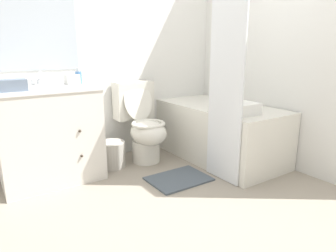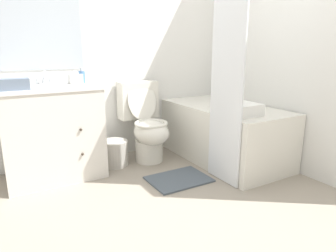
% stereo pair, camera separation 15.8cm
% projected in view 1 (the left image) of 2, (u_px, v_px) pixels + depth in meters
% --- Properties ---
extents(ground_plane, '(14.00, 14.00, 0.00)m').
position_uv_depth(ground_plane, '(219.00, 219.00, 2.08)').
color(ground_plane, gray).
extents(wall_back, '(8.00, 0.06, 2.50)m').
position_uv_depth(wall_back, '(114.00, 39.00, 3.09)').
color(wall_back, silver).
rests_on(wall_back, ground_plane).
extents(wall_right, '(0.05, 2.62, 2.50)m').
position_uv_depth(wall_right, '(259.00, 39.00, 3.09)').
color(wall_right, silver).
rests_on(wall_right, ground_plane).
extents(vanity_cabinet, '(0.84, 0.59, 0.84)m').
position_uv_depth(vanity_cabinet, '(49.00, 133.00, 2.62)').
color(vanity_cabinet, silver).
rests_on(vanity_cabinet, ground_plane).
extents(sink_faucet, '(0.14, 0.12, 0.12)m').
position_uv_depth(sink_faucet, '(39.00, 81.00, 2.66)').
color(sink_faucet, silver).
rests_on(sink_faucet, vanity_cabinet).
extents(toilet, '(0.42, 0.62, 0.83)m').
position_uv_depth(toilet, '(143.00, 124.00, 3.11)').
color(toilet, silver).
rests_on(toilet, ground_plane).
extents(bathtub, '(0.71, 1.40, 0.58)m').
position_uv_depth(bathtub, '(219.00, 131.00, 3.20)').
color(bathtub, silver).
rests_on(bathtub, ground_plane).
extents(shower_curtain, '(0.02, 0.40, 2.02)m').
position_uv_depth(shower_curtain, '(227.00, 66.00, 2.47)').
color(shower_curtain, white).
rests_on(shower_curtain, ground_plane).
extents(wastebasket, '(0.27, 0.27, 0.26)m').
position_uv_depth(wastebasket, '(112.00, 154.00, 2.98)').
color(wastebasket, '#B7B2A8').
rests_on(wastebasket, ground_plane).
extents(tissue_box, '(0.11, 0.13, 0.11)m').
position_uv_depth(tissue_box, '(72.00, 79.00, 2.67)').
color(tissue_box, white).
rests_on(tissue_box, vanity_cabinet).
extents(soap_dispenser, '(0.06, 0.06, 0.14)m').
position_uv_depth(soap_dispenser, '(79.00, 77.00, 2.69)').
color(soap_dispenser, '#4C7AB2').
rests_on(soap_dispenser, vanity_cabinet).
extents(hand_towel_folded, '(0.22, 0.14, 0.09)m').
position_uv_depth(hand_towel_folded, '(10.00, 85.00, 2.22)').
color(hand_towel_folded, slate).
rests_on(hand_towel_folded, vanity_cabinet).
extents(bath_towel_folded, '(0.26, 0.26, 0.11)m').
position_uv_depth(bath_towel_folded, '(241.00, 108.00, 2.69)').
color(bath_towel_folded, white).
rests_on(bath_towel_folded, bathtub).
extents(bath_mat, '(0.53, 0.39, 0.02)m').
position_uv_depth(bath_mat, '(179.00, 179.00, 2.70)').
color(bath_mat, '#4C5660').
rests_on(bath_mat, ground_plane).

